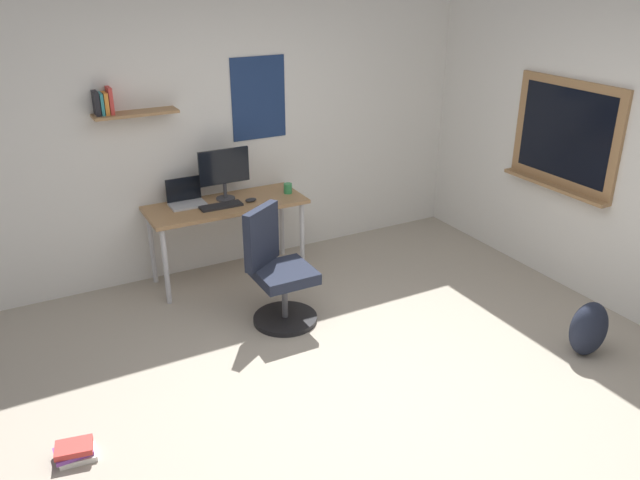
% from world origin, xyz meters
% --- Properties ---
extents(ground_plane, '(5.20, 5.20, 0.00)m').
position_xyz_m(ground_plane, '(0.00, 0.00, 0.00)').
color(ground_plane, '#9E9384').
rests_on(ground_plane, ground).
extents(wall_back, '(5.00, 0.30, 2.60)m').
position_xyz_m(wall_back, '(-0.00, 2.45, 1.30)').
color(wall_back, silver).
rests_on(wall_back, ground).
extents(desk, '(1.40, 0.56, 0.72)m').
position_xyz_m(desk, '(-0.19, 2.09, 0.65)').
color(desk, '#997047').
rests_on(desk, ground).
extents(office_chair, '(0.56, 0.57, 0.95)m').
position_xyz_m(office_chair, '(-0.12, 1.18, 0.41)').
color(office_chair, black).
rests_on(office_chair, ground).
extents(laptop, '(0.31, 0.21, 0.23)m').
position_xyz_m(laptop, '(-0.51, 2.23, 0.78)').
color(laptop, '#ADAFB5').
rests_on(laptop, desk).
extents(monitor_primary, '(0.46, 0.17, 0.46)m').
position_xyz_m(monitor_primary, '(-0.16, 2.18, 0.99)').
color(monitor_primary, '#38383D').
rests_on(monitor_primary, desk).
extents(keyboard, '(0.37, 0.13, 0.02)m').
position_xyz_m(keyboard, '(-0.26, 2.02, 0.73)').
color(keyboard, black).
rests_on(keyboard, desk).
extents(computer_mouse, '(0.10, 0.06, 0.03)m').
position_xyz_m(computer_mouse, '(0.02, 2.02, 0.74)').
color(computer_mouse, '#262628').
rests_on(computer_mouse, desk).
extents(coffee_mug, '(0.08, 0.08, 0.09)m').
position_xyz_m(coffee_mug, '(0.41, 2.07, 0.77)').
color(coffee_mug, '#338C4C').
rests_on(coffee_mug, desk).
extents(backpack, '(0.32, 0.22, 0.43)m').
position_xyz_m(backpack, '(1.68, -0.36, 0.21)').
color(backpack, '#1E2333').
rests_on(backpack, ground).
extents(book_stack_on_floor, '(0.24, 0.19, 0.10)m').
position_xyz_m(book_stack_on_floor, '(-1.84, 0.30, 0.05)').
color(book_stack_on_floor, silver).
rests_on(book_stack_on_floor, ground).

